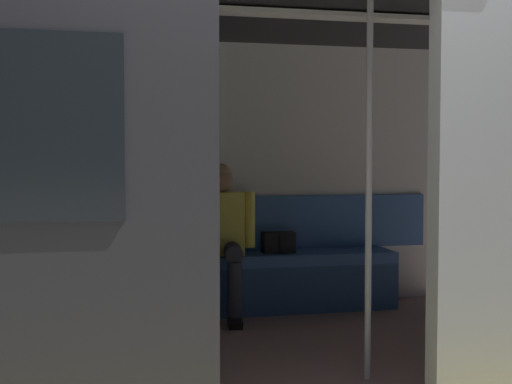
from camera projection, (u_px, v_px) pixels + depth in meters
name	position (u px, v px, depth m)	size (l,w,h in m)	color
train_car	(253.00, 110.00, 4.23)	(6.40, 2.87, 2.32)	#ADAFB5
bench_seat	(233.00, 269.00, 5.36)	(2.69, 0.44, 0.47)	#38609E
person_seated	(221.00, 229.00, 5.28)	(0.55, 0.70, 1.20)	#D8CC4C
handbag	(278.00, 242.00, 5.48)	(0.26, 0.15, 0.17)	black
book	(166.00, 254.00, 5.30)	(0.15, 0.22, 0.03)	#33723F
grab_pole_door	(212.00, 187.00, 3.44)	(0.04, 0.04, 2.18)	silver
grab_pole_far	(369.00, 185.00, 3.74)	(0.04, 0.04, 2.18)	silver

